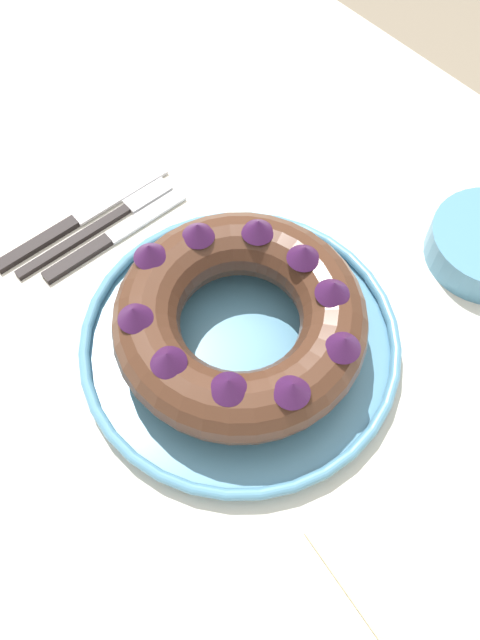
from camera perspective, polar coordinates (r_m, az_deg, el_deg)
name	(u,v)px	position (r m, az deg, el deg)	size (l,w,h in m)	color
ground_plane	(248,512)	(1.41, 0.72, -17.12)	(8.00, 8.00, 0.00)	gray
dining_table	(254,385)	(0.76, 1.28, -5.94)	(1.51, 1.03, 0.77)	silver
serving_dish	(240,341)	(0.68, 0.00, -1.94)	(0.35, 0.35, 0.02)	#518EB2
bundt_cake	(240,319)	(0.63, 0.00, 0.08)	(0.26, 0.26, 0.09)	#4C2D1E
fork	(107,221)	(0.80, -12.03, 8.87)	(0.02, 0.22, 0.01)	black
serving_knife	(73,223)	(0.80, -15.02, 8.60)	(0.02, 0.25, 0.01)	black
cake_knife	(107,241)	(0.78, -12.09, 7.11)	(0.02, 0.20, 0.01)	black
napkin	(415,577)	(0.63, 15.68, -21.68)	(0.17, 0.12, 0.00)	beige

